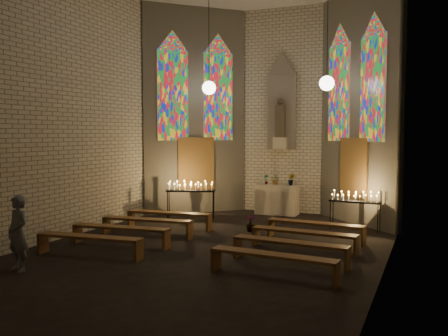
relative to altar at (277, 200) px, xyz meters
The scene contains 18 objects.
floor 5.47m from the altar, 90.00° to the right, with size 12.00×12.00×0.00m, color black.
room 3.83m from the altar, 90.00° to the right, with size 8.22×12.43×7.00m.
altar is the anchor object (origin of this frame).
flower_vase_left 0.78m from the altar, behind, with size 0.18×0.12×0.34m, color #4C723F.
flower_vase_center 0.68m from the altar, 139.55° to the left, with size 0.30×0.26×0.33m, color #4C723F.
flower_vase_right 0.85m from the altar, ahead, with size 0.22×0.18×0.40m, color #4C723F.
aisle_flower_pot 3.16m from the altar, 86.61° to the right, with size 0.25×0.25×0.45m, color #4C723F.
votive_stand_left 3.02m from the altar, 140.47° to the right, with size 1.59×0.85×1.14m.
votive_stand_right 3.41m from the altar, 33.08° to the right, with size 1.45×0.50×1.04m.
pew_left_0 4.22m from the altar, 120.17° to the right, with size 2.52×0.57×0.48m.
pew_right_0 4.22m from the altar, 59.83° to the right, with size 2.52×0.57×0.48m.
pew_left_1 5.29m from the altar, 113.62° to the right, with size 2.52×0.57×0.48m.
pew_right_1 5.29m from the altar, 66.38° to the right, with size 2.52×0.57×0.48m.
pew_left_2 6.41m from the altar, 109.32° to the right, with size 2.52×0.57×0.48m.
pew_right_2 6.41m from the altar, 70.68° to the right, with size 2.52×0.57×0.48m.
pew_left_3 7.55m from the altar, 106.30° to the right, with size 2.52×0.57×0.48m.
pew_right_3 7.55m from the altar, 73.70° to the right, with size 2.52×0.57×0.48m.
visitor 9.11m from the altar, 107.30° to the right, with size 0.55×0.36×1.51m, color #54565F.
Camera 1 is at (4.87, -10.65, 2.74)m, focal length 40.00 mm.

